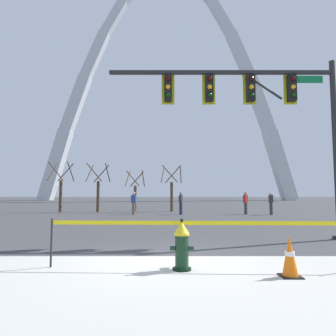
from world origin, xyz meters
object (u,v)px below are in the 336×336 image
object	(u,v)px
pedestrian_standing_center	(133,203)
pedestrian_near_trees	(180,203)
fire_hydrant	(181,246)
pedestrian_walking_left	(271,203)
pedestrian_walking_right	(245,203)
traffic_cone_by_hydrant	(289,257)
traffic_signal_gantry	(263,107)
monument_arch	(167,95)

from	to	relation	value
pedestrian_standing_center	pedestrian_near_trees	bearing A→B (deg)	-1.09
fire_hydrant	pedestrian_walking_left	bearing A→B (deg)	65.51
fire_hydrant	pedestrian_walking_right	world-z (taller)	pedestrian_walking_right
traffic_cone_by_hydrant	traffic_signal_gantry	bearing A→B (deg)	76.88
fire_hydrant	traffic_cone_by_hydrant	size ratio (longest dim) A/B	1.36
traffic_signal_gantry	pedestrian_near_trees	world-z (taller)	traffic_signal_gantry
traffic_cone_by_hydrant	pedestrian_walking_right	size ratio (longest dim) A/B	0.46
fire_hydrant	pedestrian_walking_left	world-z (taller)	pedestrian_walking_left
pedestrian_standing_center	traffic_cone_by_hydrant	bearing A→B (deg)	-73.90
traffic_cone_by_hydrant	pedestrian_standing_center	bearing A→B (deg)	106.10
pedestrian_walking_left	pedestrian_standing_center	bearing A→B (deg)	178.24
pedestrian_walking_left	pedestrian_near_trees	bearing A→B (deg)	177.89
pedestrian_standing_center	pedestrian_walking_right	size ratio (longest dim) A/B	1.00
traffic_cone_by_hydrant	monument_arch	size ratio (longest dim) A/B	0.01
traffic_signal_gantry	pedestrian_walking_left	xyz separation A→B (m)	(3.97, 11.22, -3.59)
traffic_cone_by_hydrant	pedestrian_near_trees	world-z (taller)	pedestrian_near_trees
traffic_signal_gantry	pedestrian_standing_center	bearing A→B (deg)	116.15
traffic_cone_by_hydrant	pedestrian_standing_center	xyz separation A→B (m)	(-4.61, 15.99, 0.46)
pedestrian_standing_center	pedestrian_walking_right	bearing A→B (deg)	0.91
pedestrian_walking_left	pedestrian_standing_center	xyz separation A→B (m)	(-9.63, 0.30, 0.00)
monument_arch	pedestrian_walking_left	xyz separation A→B (m)	(7.29, -44.39, -22.63)
traffic_signal_gantry	monument_arch	size ratio (longest dim) A/B	0.14
pedestrian_walking_right	traffic_cone_by_hydrant	bearing A→B (deg)	-101.75
pedestrian_standing_center	pedestrian_walking_right	world-z (taller)	same
fire_hydrant	traffic_cone_by_hydrant	xyz separation A→B (m)	(1.91, -0.49, -0.11)
monument_arch	pedestrian_walking_left	bearing A→B (deg)	-80.67
pedestrian_standing_center	pedestrian_near_trees	distance (m)	3.34
pedestrian_standing_center	pedestrian_near_trees	xyz separation A→B (m)	(3.34, -0.06, 0.00)
traffic_cone_by_hydrant	pedestrian_walking_left	distance (m)	16.48
monument_arch	pedestrian_walking_right	bearing A→B (deg)	-82.71
fire_hydrant	traffic_signal_gantry	xyz separation A→B (m)	(2.95, 3.98, 3.94)
pedestrian_standing_center	pedestrian_near_trees	world-z (taller)	same
pedestrian_standing_center	pedestrian_walking_right	distance (m)	7.97
monument_arch	pedestrian_standing_center	size ratio (longest dim) A/B	35.03
monument_arch	fire_hydrant	bearing A→B (deg)	-89.65
fire_hydrant	pedestrian_standing_center	size ratio (longest dim) A/B	0.62
monument_arch	traffic_cone_by_hydrant	bearing A→B (deg)	-87.83
traffic_signal_gantry	pedestrian_walking_right	xyz separation A→B (m)	(2.31, 11.65, -3.59)
fire_hydrant	pedestrian_near_trees	bearing A→B (deg)	87.64
traffic_cone_by_hydrant	monument_arch	xyz separation A→B (m)	(-2.27, 60.08, 23.09)
pedestrian_walking_left	fire_hydrant	bearing A→B (deg)	-114.49
fire_hydrant	pedestrian_near_trees	distance (m)	15.45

